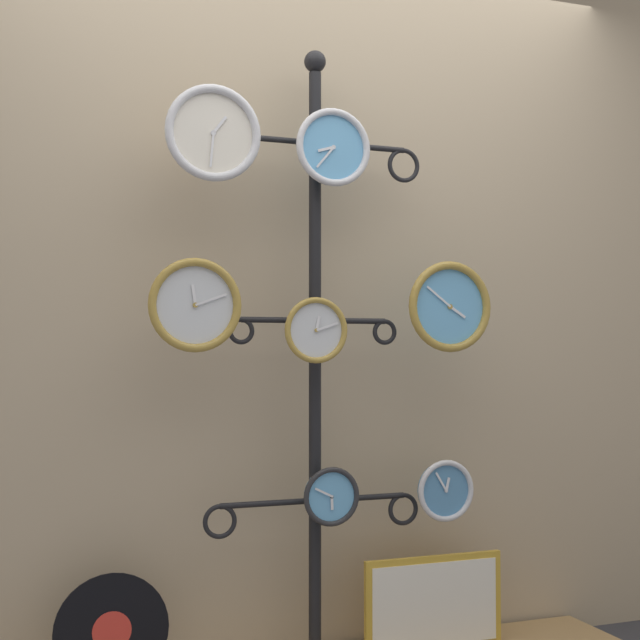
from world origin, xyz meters
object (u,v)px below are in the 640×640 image
(display_stand, at_px, (315,423))
(clock_middle_right, at_px, (449,307))
(clock_bottom_center, at_px, (331,496))
(clock_top_center, at_px, (333,148))
(vinyl_record, at_px, (112,631))
(clock_middle_left, at_px, (195,305))
(clock_top_left, at_px, (213,133))
(picture_frame, at_px, (434,604))
(clock_bottom_right, at_px, (445,490))
(clock_middle_center, at_px, (316,330))

(display_stand, distance_m, clock_middle_right, 0.61)
(clock_bottom_center, bearing_deg, clock_top_center, 19.87)
(clock_top_center, height_order, vinyl_record, clock_top_center)
(clock_middle_left, bearing_deg, clock_top_left, -13.15)
(vinyl_record, distance_m, picture_frame, 1.09)
(clock_top_left, relative_size, vinyl_record, 0.88)
(clock_bottom_right, distance_m, picture_frame, 0.39)
(clock_bottom_center, distance_m, clock_bottom_right, 0.42)
(vinyl_record, bearing_deg, clock_top_center, -3.26)
(vinyl_record, bearing_deg, picture_frame, -1.81)
(display_stand, height_order, clock_top_left, display_stand)
(clock_middle_right, xyz_separation_m, vinyl_record, (-1.13, 0.08, -1.01))
(clock_middle_right, height_order, clock_bottom_center, clock_middle_right)
(clock_top_left, bearing_deg, clock_middle_center, -0.27)
(clock_middle_right, bearing_deg, picture_frame, 128.55)
(display_stand, distance_m, clock_top_center, 0.93)
(clock_bottom_right, bearing_deg, clock_top_left, -178.00)
(clock_middle_right, bearing_deg, clock_bottom_right, 88.25)
(clock_top_left, relative_size, clock_middle_left, 1.04)
(clock_middle_center, distance_m, vinyl_record, 1.13)
(clock_middle_left, xyz_separation_m, clock_bottom_center, (0.46, 0.02, -0.62))
(clock_bottom_right, bearing_deg, display_stand, 170.04)
(clock_bottom_center, bearing_deg, picture_frame, 1.37)
(clock_top_left, xyz_separation_m, clock_bottom_right, (0.83, 0.03, -1.17))
(clock_middle_center, distance_m, picture_frame, 1.04)
(clock_middle_center, bearing_deg, clock_middle_right, -1.06)
(display_stand, bearing_deg, clock_top_left, -164.15)
(clock_bottom_center, relative_size, clock_bottom_right, 0.92)
(picture_frame, bearing_deg, clock_bottom_right, -12.00)
(clock_bottom_center, relative_size, picture_frame, 0.38)
(clock_top_left, bearing_deg, clock_middle_right, -0.73)
(display_stand, bearing_deg, clock_middle_left, -167.53)
(vinyl_record, bearing_deg, clock_middle_right, -4.19)
(clock_middle_center, xyz_separation_m, clock_bottom_center, (0.06, 0.03, -0.55))
(clock_middle_left, distance_m, clock_bottom_right, 1.09)
(display_stand, relative_size, clock_middle_left, 7.15)
(clock_bottom_right, bearing_deg, clock_middle_right, -91.75)
(clock_middle_left, distance_m, vinyl_record, 1.03)
(display_stand, distance_m, clock_middle_left, 0.59)
(clock_middle_right, relative_size, clock_bottom_right, 1.47)
(clock_top_left, height_order, clock_top_center, clock_top_left)
(display_stand, relative_size, picture_frame, 4.11)
(clock_middle_center, distance_m, clock_middle_right, 0.50)
(picture_frame, bearing_deg, display_stand, 170.24)
(vinyl_record, xyz_separation_m, picture_frame, (1.09, -0.03, -0.01))
(display_stand, distance_m, clock_middle_center, 0.33)
(clock_top_left, distance_m, picture_frame, 1.75)
(clock_bottom_right, relative_size, picture_frame, 0.41)
(display_stand, distance_m, clock_bottom_right, 0.52)
(clock_top_left, xyz_separation_m, clock_top_center, (0.42, 0.03, -0.01))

